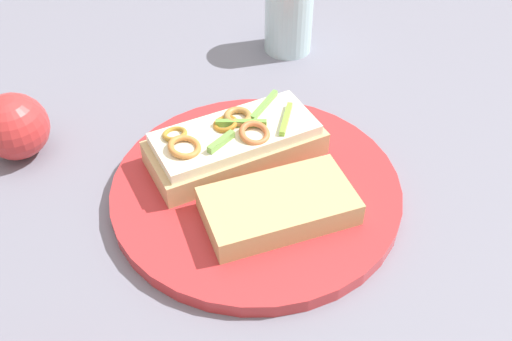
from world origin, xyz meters
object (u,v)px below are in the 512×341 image
(bread_slice_side, at_px, (279,206))
(apple_0, at_px, (15,126))
(drinking_glass, at_px, (289,17))
(plate, at_px, (256,190))
(sandwich, at_px, (235,143))

(bread_slice_side, height_order, apple_0, apple_0)
(apple_0, distance_m, drinking_glass, 0.39)
(plate, xyz_separation_m, sandwich, (-0.01, 0.05, 0.03))
(plate, height_order, bread_slice_side, bread_slice_side)
(sandwich, distance_m, bread_slice_side, 0.10)
(sandwich, bearing_deg, plate, -89.37)
(sandwich, height_order, drinking_glass, drinking_glass)
(sandwich, bearing_deg, bread_slice_side, -89.69)
(apple_0, bearing_deg, drinking_glass, 18.39)
(bread_slice_side, bearing_deg, sandwich, 97.40)
(plate, bearing_deg, drinking_glass, 63.79)
(sandwich, bearing_deg, drinking_glass, 48.02)
(apple_0, bearing_deg, plate, -32.08)
(apple_0, relative_size, drinking_glass, 0.75)
(bread_slice_side, bearing_deg, plate, 97.09)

